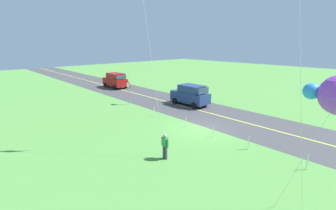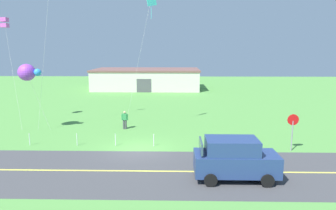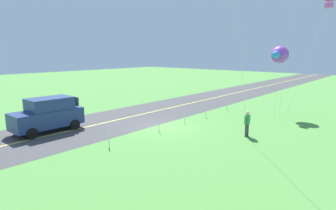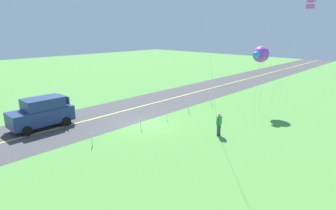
# 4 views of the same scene
# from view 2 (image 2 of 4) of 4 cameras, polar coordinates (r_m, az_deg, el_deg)

# --- Properties ---
(ground_plane) EXTENTS (120.00, 120.00, 0.10)m
(ground_plane) POSITION_cam_2_polar(r_m,az_deg,el_deg) (22.05, -5.41, -8.16)
(ground_plane) COLOR #549342
(asphalt_road) EXTENTS (120.00, 7.00, 0.00)m
(asphalt_road) POSITION_cam_2_polar(r_m,az_deg,el_deg) (18.30, -6.90, -11.91)
(asphalt_road) COLOR #424244
(asphalt_road) RESTS_ON ground
(road_centre_stripe) EXTENTS (120.00, 0.16, 0.00)m
(road_centre_stripe) POSITION_cam_2_polar(r_m,az_deg,el_deg) (18.30, -6.90, -11.90)
(road_centre_stripe) COLOR #E5E04C
(road_centre_stripe) RESTS_ON asphalt_road
(car_suv_foreground) EXTENTS (4.40, 2.12, 2.24)m
(car_suv_foreground) POSITION_cam_2_polar(r_m,az_deg,el_deg) (17.09, 12.09, -9.57)
(car_suv_foreground) COLOR navy
(car_suv_foreground) RESTS_ON ground
(stop_sign) EXTENTS (0.76, 0.08, 2.56)m
(stop_sign) POSITION_cam_2_polar(r_m,az_deg,el_deg) (22.74, 21.90, -3.44)
(stop_sign) COLOR gray
(stop_sign) RESTS_ON ground
(person_adult_near) EXTENTS (0.58, 0.22, 1.60)m
(person_adult_near) POSITION_cam_2_polar(r_m,az_deg,el_deg) (27.35, -7.94, -2.62)
(person_adult_near) COLOR #3F3F47
(person_adult_near) RESTS_ON ground
(kite_red_low) EXTENTS (2.86, 0.74, 11.63)m
(kite_red_low) POSITION_cam_2_polar(r_m,az_deg,el_deg) (26.48, -3.21, 18.51)
(kite_red_low) COLOR silver
(kite_red_low) RESTS_ON ground
(kite_blue_mid) EXTENTS (2.19, 1.40, 5.71)m
(kite_blue_mid) POSITION_cam_2_polar(r_m,az_deg,el_deg) (28.10, -24.36, 5.47)
(kite_blue_mid) COLOR silver
(kite_blue_mid) RESTS_ON ground
(kite_yellow_high) EXTENTS (2.11, 2.32, 9.64)m
(kite_yellow_high) POSITION_cam_2_polar(r_m,az_deg,el_deg) (31.83, -27.80, 13.19)
(kite_yellow_high) COLOR silver
(kite_yellow_high) RESTS_ON ground
(warehouse_distant) EXTENTS (18.36, 10.20, 3.50)m
(warehouse_distant) POSITION_cam_2_polar(r_m,az_deg,el_deg) (55.45, -3.92, 4.82)
(warehouse_distant) COLOR beige
(warehouse_distant) RESTS_ON ground
(fence_post_0) EXTENTS (0.05, 0.05, 0.90)m
(fence_post_0) POSITION_cam_2_polar(r_m,az_deg,el_deg) (24.77, -24.05, -5.75)
(fence_post_0) COLOR silver
(fence_post_0) RESTS_ON ground
(fence_post_1) EXTENTS (0.05, 0.05, 0.90)m
(fence_post_1) POSITION_cam_2_polar(r_m,az_deg,el_deg) (23.51, -16.35, -6.09)
(fence_post_1) COLOR silver
(fence_post_1) RESTS_ON ground
(fence_post_2) EXTENTS (0.05, 0.05, 0.90)m
(fence_post_2) POSITION_cam_2_polar(r_m,az_deg,el_deg) (22.82, -9.61, -6.31)
(fence_post_2) COLOR silver
(fence_post_2) RESTS_ON ground
(fence_post_3) EXTENTS (0.05, 0.05, 0.90)m
(fence_post_3) POSITION_cam_2_polar(r_m,az_deg,el_deg) (22.47, -2.63, -6.43)
(fence_post_3) COLOR silver
(fence_post_3) RESTS_ON ground
(fence_post_4) EXTENTS (0.05, 0.05, 0.90)m
(fence_post_4) POSITION_cam_2_polar(r_m,az_deg,el_deg) (22.56, 7.79, -6.45)
(fence_post_4) COLOR silver
(fence_post_4) RESTS_ON ground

